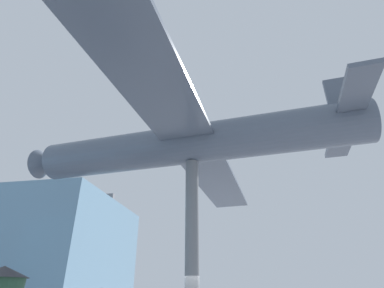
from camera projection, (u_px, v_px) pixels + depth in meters
name	position (u px, v px, depth m)	size (l,w,h in m)	color
glass_pavilion_right	(41.00, 259.00, 23.08)	(11.17, 11.43, 9.25)	#60849E
support_pylon_central	(192.00, 247.00, 11.31)	(0.54, 0.54, 7.00)	slate
suspended_airplane	(189.00, 144.00, 13.31)	(21.49, 15.83, 3.04)	#4C5666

